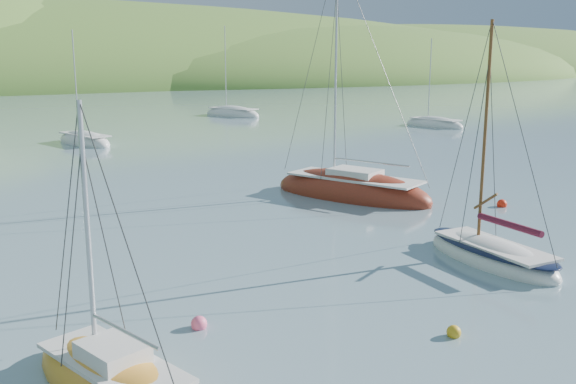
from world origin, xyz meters
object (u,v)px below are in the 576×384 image
distant_sloop_a (84,142)px  distant_sloop_b (232,114)px  sloop_red (352,192)px  sailboat_yellow (112,379)px  daysailer_white (492,256)px  distant_sloop_d (434,125)px

distant_sloop_a → distant_sloop_b: distant_sloop_b is taller
sloop_red → sailboat_yellow: (-16.19, -13.52, -0.07)m
daysailer_white → distant_sloop_a: size_ratio=0.90×
daysailer_white → sailboat_yellow: daysailer_white is taller
sloop_red → distant_sloop_b: (13.89, 44.78, -0.05)m
sloop_red → distant_sloop_d: sloop_red is taller
sailboat_yellow → distant_sloop_d: 57.04m
distant_sloop_d → daysailer_white: bearing=-141.6°
distant_sloop_b → distant_sloop_a: bearing=-164.7°
sailboat_yellow → distant_sloop_a: size_ratio=0.69×
distant_sloop_a → distant_sloop_d: distant_sloop_a is taller
sailboat_yellow → daysailer_white: bearing=-8.4°
daysailer_white → distant_sloop_b: size_ratio=0.78×
sloop_red → distant_sloop_a: (-7.58, 28.04, -0.07)m
distant_sloop_b → distant_sloop_d: distant_sloop_b is taller
distant_sloop_b → daysailer_white: bearing=-128.3°
daysailer_white → distant_sloop_d: (29.05, 34.87, -0.04)m
sloop_red → sailboat_yellow: size_ratio=1.93×
daysailer_white → distant_sloop_a: 39.82m
sloop_red → distant_sloop_d: 35.95m
sloop_red → distant_sloop_a: size_ratio=1.33×
daysailer_white → distant_sloop_b: 58.32m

